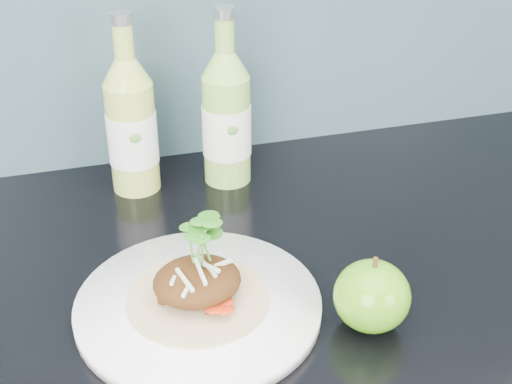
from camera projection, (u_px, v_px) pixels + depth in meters
dinner_plate at (198, 306)px, 0.75m from camera, size 0.30×0.30×0.02m
pork_taco at (197, 279)px, 0.73m from camera, size 0.15×0.15×0.10m
green_apple at (372, 296)px, 0.72m from camera, size 0.10×0.10×0.08m
cider_bottle_left at (132, 126)px, 0.93m from camera, size 0.08×0.08×0.24m
cider_bottle_right at (226, 118)px, 0.95m from camera, size 0.07×0.07×0.24m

